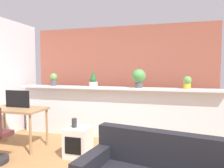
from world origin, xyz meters
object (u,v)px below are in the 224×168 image
(potted_plant_0, at_px, (54,79))
(potted_plant_3, at_px, (187,82))
(potted_plant_2, at_px, (139,77))
(side_cube_shelf, at_px, (78,142))
(desk, at_px, (16,113))
(vase_on_shelf, at_px, (74,123))
(potted_plant_1, at_px, (93,80))
(tv_monitor, at_px, (17,99))

(potted_plant_0, xyz_separation_m, potted_plant_3, (2.92, -0.01, -0.03))
(potted_plant_2, relative_size, potted_plant_3, 1.55)
(potted_plant_2, distance_m, side_cube_shelf, 1.74)
(desk, height_order, vase_on_shelf, desk)
(desk, distance_m, side_cube_shelf, 1.38)
(potted_plant_1, bearing_deg, vase_on_shelf, -86.85)
(potted_plant_1, distance_m, side_cube_shelf, 1.47)
(potted_plant_3, bearing_deg, desk, -162.33)
(potted_plant_1, height_order, tv_monitor, potted_plant_1)
(potted_plant_1, height_order, potted_plant_3, potted_plant_1)
(side_cube_shelf, relative_size, vase_on_shelf, 3.22)
(potted_plant_0, distance_m, potted_plant_2, 1.98)
(potted_plant_1, distance_m, desk, 1.66)
(potted_plant_0, height_order, potted_plant_1, potted_plant_1)
(tv_monitor, relative_size, side_cube_shelf, 1.02)
(potted_plant_2, xyz_separation_m, vase_on_shelf, (-0.94, -1.07, -0.75))
(potted_plant_0, height_order, side_cube_shelf, potted_plant_0)
(potted_plant_2, relative_size, tv_monitor, 0.75)
(potted_plant_3, relative_size, desk, 0.23)
(potted_plant_0, xyz_separation_m, potted_plant_1, (0.98, -0.02, -0.00))
(side_cube_shelf, bearing_deg, desk, 176.57)
(potted_plant_1, height_order, vase_on_shelf, potted_plant_1)
(potted_plant_0, distance_m, tv_monitor, 1.02)
(vase_on_shelf, bearing_deg, side_cube_shelf, 14.13)
(potted_plant_3, bearing_deg, vase_on_shelf, -149.83)
(potted_plant_0, xyz_separation_m, potted_plant_2, (1.98, -0.04, 0.06))
(potted_plant_0, bearing_deg, potted_plant_2, -1.02)
(potted_plant_1, distance_m, potted_plant_2, 1.00)
(tv_monitor, bearing_deg, vase_on_shelf, -7.74)
(potted_plant_1, height_order, side_cube_shelf, potted_plant_1)
(side_cube_shelf, bearing_deg, vase_on_shelf, -165.87)
(potted_plant_0, distance_m, vase_on_shelf, 1.66)
(potted_plant_0, height_order, tv_monitor, potted_plant_0)
(potted_plant_0, relative_size, vase_on_shelf, 1.85)
(side_cube_shelf, height_order, vase_on_shelf, vase_on_shelf)
(potted_plant_0, relative_size, side_cube_shelf, 0.58)
(potted_plant_3, xyz_separation_m, side_cube_shelf, (-1.82, -1.08, -0.99))
(desk, bearing_deg, side_cube_shelf, -3.43)
(potted_plant_0, xyz_separation_m, vase_on_shelf, (1.04, -1.10, -0.68))
(potted_plant_1, xyz_separation_m, potted_plant_3, (1.94, 0.01, -0.02))
(potted_plant_0, bearing_deg, potted_plant_1, -1.19)
(potted_plant_1, relative_size, potted_plant_3, 1.48)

